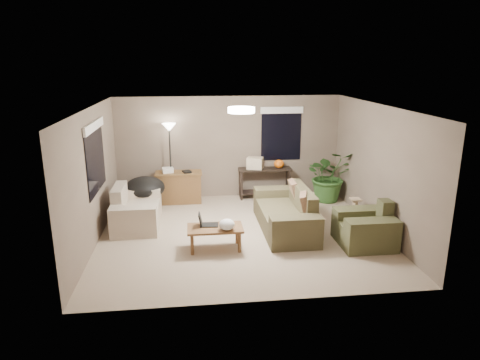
{
  "coord_description": "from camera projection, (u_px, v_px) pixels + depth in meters",
  "views": [
    {
      "loc": [
        -0.95,
        -7.84,
        3.32
      ],
      "look_at": [
        0.0,
        0.2,
        1.05
      ],
      "focal_mm": 32.0,
      "sensor_mm": 36.0,
      "label": 1
    }
  ],
  "objects": [
    {
      "name": "plastic_bag",
      "position": [
        227.0,
        225.0,
        7.56
      ],
      "size": [
        0.34,
        0.32,
        0.2
      ],
      "primitive_type": "ellipsoid",
      "rotation": [
        0.0,
        0.0,
        -0.25
      ],
      "color": "white",
      "rests_on": "coffee_table"
    },
    {
      "name": "desk_papers",
      "position": [
        172.0,
        170.0,
        10.14
      ],
      "size": [
        0.71,
        0.31,
        0.12
      ],
      "color": "silver",
      "rests_on": "desk"
    },
    {
      "name": "loveseat",
      "position": [
        136.0,
        211.0,
        8.89
      ],
      "size": [
        0.9,
        1.6,
        0.85
      ],
      "color": "beige",
      "rests_on": "ground"
    },
    {
      "name": "houseplant",
      "position": [
        329.0,
        181.0,
        10.37
      ],
      "size": [
        1.14,
        1.27,
        0.99
      ],
      "primitive_type": "imported",
      "color": "#2D5923",
      "rests_on": "ground"
    },
    {
      "name": "main_sofa",
      "position": [
        287.0,
        215.0,
        8.67
      ],
      "size": [
        0.95,
        2.2,
        0.85
      ],
      "color": "#49432C",
      "rests_on": "ground"
    },
    {
      "name": "window_left",
      "position": [
        95.0,
        145.0,
        8.0
      ],
      "size": [
        0.05,
        1.56,
        1.33
      ],
      "color": "black",
      "rests_on": "room_shell"
    },
    {
      "name": "floor_lamp",
      "position": [
        169.0,
        137.0,
        9.99
      ],
      "size": [
        0.32,
        0.32,
        1.91
      ],
      "color": "black",
      "rests_on": "ground"
    },
    {
      "name": "console_table",
      "position": [
        265.0,
        181.0,
        10.63
      ],
      "size": [
        1.3,
        0.4,
        0.75
      ],
      "color": "black",
      "rests_on": "ground"
    },
    {
      "name": "room_shell",
      "position": [
        241.0,
        173.0,
        8.16
      ],
      "size": [
        5.5,
        5.5,
        5.5
      ],
      "color": "tan",
      "rests_on": "ground"
    },
    {
      "name": "cardboard_box",
      "position": [
        255.0,
        163.0,
        10.48
      ],
      "size": [
        0.45,
        0.39,
        0.28
      ],
      "primitive_type": "cube",
      "rotation": [
        0.0,
        0.0,
        -0.34
      ],
      "color": "beige",
      "rests_on": "console_table"
    },
    {
      "name": "pumpkin",
      "position": [
        279.0,
        164.0,
        10.56
      ],
      "size": [
        0.33,
        0.33,
        0.21
      ],
      "primitive_type": "ellipsoid",
      "rotation": [
        0.0,
        0.0,
        -0.4
      ],
      "color": "orange",
      "rests_on": "console_table"
    },
    {
      "name": "cat_scratching_post",
      "position": [
        355.0,
        211.0,
        9.11
      ],
      "size": [
        0.32,
        0.32,
        0.5
      ],
      "color": "tan",
      "rests_on": "ground"
    },
    {
      "name": "desk",
      "position": [
        179.0,
        187.0,
        10.28
      ],
      "size": [
        1.1,
        0.5,
        0.75
      ],
      "color": "brown",
      "rests_on": "ground"
    },
    {
      "name": "armchair",
      "position": [
        365.0,
        229.0,
        7.93
      ],
      "size": [
        0.95,
        1.0,
        0.85
      ],
      "color": "#4E4F2F",
      "rests_on": "ground"
    },
    {
      "name": "ceiling_fixture",
      "position": [
        241.0,
        110.0,
        7.84
      ],
      "size": [
        0.5,
        0.5,
        0.1
      ],
      "primitive_type": "cylinder",
      "color": "white",
      "rests_on": "room_shell"
    },
    {
      "name": "throw_pillows",
      "position": [
        300.0,
        198.0,
        8.6
      ],
      "size": [
        0.35,
        1.38,
        0.47
      ],
      "color": "#8C7251",
      "rests_on": "main_sofa"
    },
    {
      "name": "coffee_table",
      "position": [
        215.0,
        230.0,
        7.72
      ],
      "size": [
        1.0,
        0.55,
        0.42
      ],
      "color": "brown",
      "rests_on": "ground"
    },
    {
      "name": "papasan_chair",
      "position": [
        145.0,
        191.0,
        9.66
      ],
      "size": [
        1.15,
        1.15,
        0.8
      ],
      "color": "black",
      "rests_on": "ground"
    },
    {
      "name": "laptop",
      "position": [
        205.0,
        222.0,
        7.76
      ],
      "size": [
        0.37,
        0.25,
        0.24
      ],
      "color": "black",
      "rests_on": "coffee_table"
    },
    {
      "name": "window_back",
      "position": [
        281.0,
        125.0,
        10.53
      ],
      "size": [
        1.06,
        0.05,
        1.33
      ],
      "color": "black",
      "rests_on": "room_shell"
    }
  ]
}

